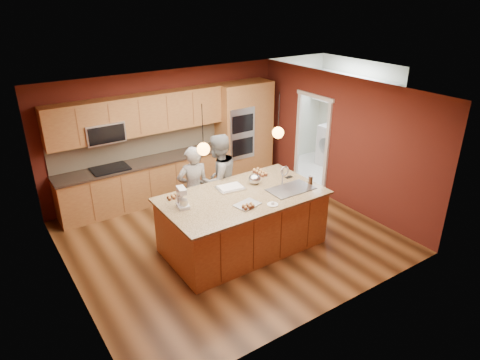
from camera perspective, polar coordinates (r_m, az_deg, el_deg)
floor at (r=8.05m, az=-1.56°, el=-7.56°), size 5.50×5.50×0.00m
ceiling at (r=7.01m, az=-1.81°, el=11.55°), size 5.50×5.50×0.00m
wall_back at (r=9.51m, az=-9.81°, el=6.18°), size 5.50×0.00×5.50m
wall_front at (r=5.69m, az=12.02°, el=-6.84°), size 5.50×0.00×5.50m
wall_left at (r=6.54m, az=-22.54°, el=-4.00°), size 0.00×5.00×5.00m
wall_right at (r=9.09m, az=13.18°, el=5.05°), size 0.00×5.00×5.00m
cabinet_run at (r=9.17m, az=-12.84°, el=2.80°), size 3.74×0.64×2.30m
oven_column at (r=10.17m, az=0.52°, el=6.55°), size 1.30×0.62×2.30m
doorway_trim at (r=9.71m, az=9.54°, el=4.70°), size 0.08×1.11×2.20m
laundry_room at (r=10.86m, az=14.82°, el=11.27°), size 2.60×2.70×2.70m
pendant_left at (r=6.54m, az=-4.90°, el=4.17°), size 0.20×0.20×0.80m
pendant_right at (r=7.31m, az=5.09°, el=6.34°), size 0.20×0.20×0.80m
island at (r=7.51m, az=0.45°, el=-5.42°), size 2.77×1.55×1.40m
person_left at (r=7.97m, az=-6.22°, el=-1.22°), size 0.66×0.49×1.67m
person_right at (r=8.18m, az=-2.90°, el=0.07°), size 0.99×0.84×1.79m
stand_mixer at (r=6.88m, az=-7.72°, el=-2.51°), size 0.22×0.27×0.34m
sheet_cake at (r=7.49m, az=-1.31°, el=-1.04°), size 0.49×0.39×0.05m
cooling_rack at (r=6.94m, az=0.97°, el=-3.29°), size 0.45×0.36×0.02m
mixing_bowl at (r=7.67m, az=1.97°, el=0.13°), size 0.22×0.22×0.19m
plate at (r=6.97m, az=4.38°, el=-3.27°), size 0.18×0.18×0.01m
tumbler at (r=7.76m, az=9.39°, el=-0.01°), size 0.08×0.08×0.15m
phone at (r=8.00m, az=6.54°, el=0.39°), size 0.15×0.08×0.01m
cupcakes_left at (r=7.24m, az=-8.93°, el=-2.21°), size 0.21×0.14×0.06m
cupcakes_rack at (r=6.81m, az=1.12°, el=-3.47°), size 0.21×0.14×0.06m
cupcakes_right at (r=8.08m, az=2.69°, el=1.04°), size 0.17×0.34×0.08m
washer at (r=10.94m, az=14.70°, el=3.73°), size 0.75×0.77×1.11m
dryer at (r=11.33m, az=12.44°, el=4.51°), size 0.69×0.71×1.05m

